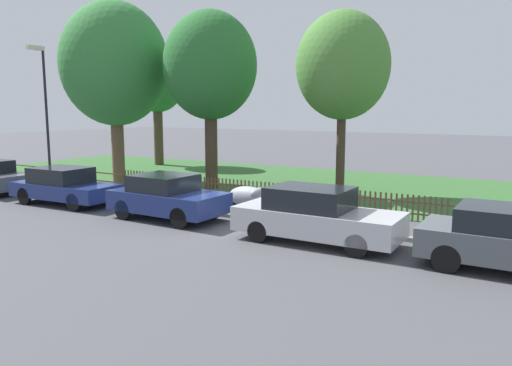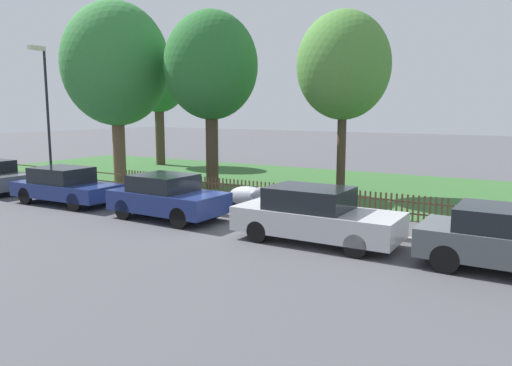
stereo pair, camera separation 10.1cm
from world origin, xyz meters
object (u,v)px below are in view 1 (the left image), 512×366
(parked_car_white_van, at_px, (507,239))
(tree_behind_motorcycle, at_px, (115,65))
(covered_motorcycle, at_px, (250,197))
(parked_car_red_compact, at_px, (316,215))
(tree_mid_park, at_px, (210,67))
(tree_nearest_kerb, at_px, (157,81))
(tree_far_left, at_px, (343,66))
(parked_car_black_saloon, at_px, (64,186))
(street_lamp, at_px, (44,103))
(parked_car_navy_estate, at_px, (167,197))

(parked_car_white_van, xyz_separation_m, tree_behind_motorcycle, (-17.56, 5.27, 4.95))
(parked_car_white_van, xyz_separation_m, covered_motorcycle, (-8.00, 2.06, -0.11))
(parked_car_red_compact, distance_m, tree_mid_park, 11.00)
(covered_motorcycle, xyz_separation_m, tree_mid_park, (-4.55, 4.05, 4.82))
(tree_nearest_kerb, xyz_separation_m, tree_far_left, (14.25, -4.73, -0.03))
(parked_car_black_saloon, xyz_separation_m, street_lamp, (-3.17, 1.67, 3.16))
(parked_car_red_compact, distance_m, parked_car_white_van, 4.68)
(parked_car_black_saloon, xyz_separation_m, covered_motorcycle, (7.14, 1.90, -0.09))
(parked_car_navy_estate, relative_size, tree_behind_motorcycle, 0.45)
(tree_nearest_kerb, height_order, tree_mid_park, tree_mid_park)
(parked_car_red_compact, bearing_deg, tree_mid_park, 141.97)
(parked_car_white_van, bearing_deg, covered_motorcycle, 165.37)
(tree_mid_park, bearing_deg, parked_car_white_van, -25.95)
(parked_car_white_van, relative_size, tree_behind_motorcycle, 0.44)
(parked_car_black_saloon, distance_m, covered_motorcycle, 7.39)
(covered_motorcycle, bearing_deg, parked_car_white_van, -8.95)
(parked_car_white_van, height_order, street_lamp, street_lamp)
(parked_car_red_compact, xyz_separation_m, tree_far_left, (-2.21, 7.44, 4.57))
(parked_car_black_saloon, distance_m, parked_car_navy_estate, 5.08)
(parked_car_black_saloon, distance_m, street_lamp, 4.77)
(tree_mid_park, height_order, tree_far_left, tree_mid_park)
(parked_car_navy_estate, relative_size, street_lamp, 0.63)
(tree_nearest_kerb, height_order, tree_far_left, tree_far_left)
(covered_motorcycle, height_order, tree_nearest_kerb, tree_nearest_kerb)
(tree_far_left, height_order, street_lamp, tree_far_left)
(parked_car_red_compact, height_order, tree_nearest_kerb, tree_nearest_kerb)
(parked_car_black_saloon, distance_m, parked_car_red_compact, 10.46)
(parked_car_navy_estate, distance_m, street_lamp, 8.97)
(parked_car_black_saloon, relative_size, tree_nearest_kerb, 0.58)
(parked_car_black_saloon, relative_size, tree_behind_motorcycle, 0.50)
(parked_car_red_compact, distance_m, tree_nearest_kerb, 20.99)
(parked_car_red_compact, xyz_separation_m, covered_motorcycle, (-3.32, 2.03, -0.12))
(parked_car_black_saloon, bearing_deg, tree_behind_motorcycle, 113.22)
(parked_car_navy_estate, xyz_separation_m, covered_motorcycle, (2.06, 1.88, -0.12))
(street_lamp, bearing_deg, tree_far_left, 26.27)
(tree_nearest_kerb, bearing_deg, parked_car_white_van, -29.99)
(parked_car_white_van, distance_m, tree_behind_motorcycle, 18.99)
(tree_behind_motorcycle, bearing_deg, tree_far_left, 11.61)
(tree_nearest_kerb, bearing_deg, tree_behind_motorcycle, -62.69)
(parked_car_black_saloon, relative_size, parked_car_navy_estate, 1.12)
(parked_car_black_saloon, height_order, parked_car_red_compact, parked_car_red_compact)
(covered_motorcycle, bearing_deg, street_lamp, -173.27)
(tree_far_left, xyz_separation_m, street_lamp, (-11.42, -5.63, -1.45))
(tree_behind_motorcycle, height_order, tree_mid_park, tree_behind_motorcycle)
(parked_car_black_saloon, distance_m, tree_nearest_kerb, 14.23)
(tree_mid_park, height_order, street_lamp, tree_mid_park)
(parked_car_navy_estate, distance_m, parked_car_white_van, 10.06)
(parked_car_white_van, bearing_deg, parked_car_black_saloon, 179.19)
(parked_car_red_compact, height_order, tree_behind_motorcycle, tree_behind_motorcycle)
(parked_car_white_van, relative_size, tree_far_left, 0.50)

